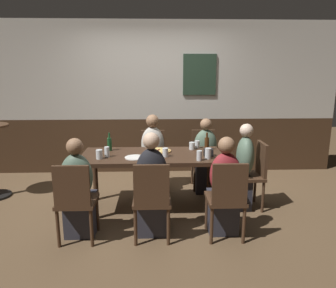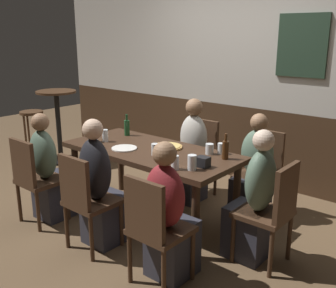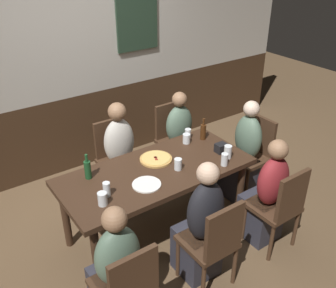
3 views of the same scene
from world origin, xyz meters
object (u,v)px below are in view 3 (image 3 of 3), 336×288
tumbler_short (178,165)px  chair_head_east (254,151)px  plate_white_large (147,184)px  person_head_east (243,157)px  chair_mid_near (214,241)px  person_mid_near (201,230)px  chair_right_far (173,136)px  person_left_near (116,275)px  beer_bottle_green (88,169)px  chair_left_near (127,287)px  chair_right_near (280,205)px  person_mid_far (123,162)px  person_right_near (266,199)px  beer_bottle_brown (203,131)px  dining_table (156,177)px  chair_mid_far (115,155)px  highball_clear (228,153)px  person_right_far (181,144)px  pizza (156,159)px  pint_glass_stout (188,134)px  pint_glass_amber (103,200)px  beer_glass_half (224,160)px  condiment_caddy (221,148)px  beer_glass_tall (107,190)px

tumbler_short → chair_head_east: bearing=5.8°
plate_white_large → person_head_east: bearing=6.8°
chair_mid_near → person_mid_near: person_mid_near is taller
chair_right_far → person_left_near: bearing=-136.9°
beer_bottle_green → plate_white_large: size_ratio=0.95×
chair_right_far → chair_left_near: same height
chair_right_near → person_mid_far: person_mid_far is taller
chair_left_near → person_head_east: bearing=23.0°
person_right_near → beer_bottle_brown: bearing=94.1°
chair_right_far → person_right_near: (0.00, -1.48, -0.03)m
chair_right_far → chair_right_near: same height
dining_table → chair_mid_far: bearing=90.0°
chair_left_near → highball_clear: chair_left_near is taller
chair_right_near → chair_mid_far: (-0.79, 1.65, 0.00)m
beer_bottle_green → plate_white_large: (0.36, -0.39, -0.09)m
chair_head_east → beer_bottle_brown: size_ratio=3.72×
dining_table → person_right_far: size_ratio=1.65×
tumbler_short → plate_white_large: (-0.37, -0.05, -0.05)m
pizza → pint_glass_stout: bearing=18.7°
person_right_far → person_right_near: person_right_near is taller
pint_glass_amber → person_mid_far: bearing=53.2°
person_head_east → beer_bottle_green: person_head_east is taller
chair_left_near → chair_head_east: same height
chair_head_east → pint_glass_amber: chair_head_east is taller
beer_bottle_green → chair_mid_far: bearing=46.4°
person_mid_near → tumbler_short: bearing=73.3°
pint_glass_amber → person_head_east: bearing=6.0°
chair_right_near → pint_glass_amber: (-1.43, 0.63, 0.29)m
pizza → beer_glass_half: bearing=-43.4°
beer_bottle_brown → condiment_caddy: bearing=-95.1°
beer_bottle_brown → chair_mid_far: bearing=139.8°
pint_glass_amber → beer_bottle_brown: 1.42m
chair_head_east → beer_glass_half: bearing=-157.9°
dining_table → pizza: size_ratio=5.78×
chair_left_near → person_mid_near: (0.79, 0.16, -0.01)m
chair_left_near → beer_glass_tall: chair_left_near is taller
beer_glass_half → pint_glass_stout: size_ratio=1.17×
chair_mid_far → beer_bottle_brown: size_ratio=3.72×
dining_table → chair_left_near: size_ratio=2.04×
person_right_far → person_mid_near: person_mid_near is taller
chair_right_near → beer_glass_tall: size_ratio=6.84×
person_right_far → highball_clear: person_right_far is taller
person_right_near → pint_glass_stout: size_ratio=10.69×
chair_right_far → person_left_near: 2.17m
chair_left_near → person_left_near: 0.17m
person_mid_far → condiment_caddy: (0.70, -0.76, 0.30)m
person_right_far → beer_glass_half: (-0.23, -0.96, 0.34)m
plate_white_large → beer_bottle_brown: bearing=21.5°
person_right_far → highball_clear: 0.96m
chair_mid_near → person_right_near: bearing=11.7°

